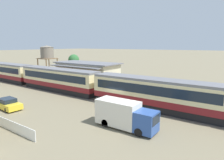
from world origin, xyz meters
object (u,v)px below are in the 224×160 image
(parked_car_yellow, at_px, (8,104))
(yard_tree_1, at_px, (74,60))
(station_building, at_px, (87,72))
(water_tower, at_px, (47,53))
(delivery_truck_blue, at_px, (124,115))
(passenger_train, at_px, (100,85))

(parked_car_yellow, bearing_deg, yard_tree_1, 124.49)
(station_building, height_order, water_tower, water_tower)
(station_building, bearing_deg, delivery_truck_blue, -39.65)
(passenger_train, relative_size, delivery_truck_blue, 11.41)
(delivery_truck_blue, bearing_deg, station_building, 140.35)
(yard_tree_1, bearing_deg, water_tower, -115.20)
(yard_tree_1, bearing_deg, passenger_train, -37.24)
(station_building, xyz_separation_m, parked_car_yellow, (4.22, -19.75, -1.57))
(station_building, xyz_separation_m, yard_tree_1, (-14.19, 9.85, 1.51))
(station_building, height_order, parked_car_yellow, station_building)
(parked_car_yellow, relative_size, delivery_truck_blue, 0.66)
(passenger_train, bearing_deg, delivery_truck_blue, -38.89)
(water_tower, distance_m, yard_tree_1, 7.94)
(parked_car_yellow, distance_m, yard_tree_1, 34.99)
(passenger_train, distance_m, water_tower, 30.98)
(passenger_train, bearing_deg, water_tower, 156.75)
(passenger_train, xyz_separation_m, yard_tree_1, (-25.01, 19.01, 1.50))
(passenger_train, distance_m, delivery_truck_blue, 11.31)
(station_building, height_order, delivery_truck_blue, station_building)
(yard_tree_1, bearing_deg, parked_car_yellow, -58.12)
(parked_car_yellow, relative_size, yard_tree_1, 0.78)
(passenger_train, relative_size, water_tower, 8.97)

